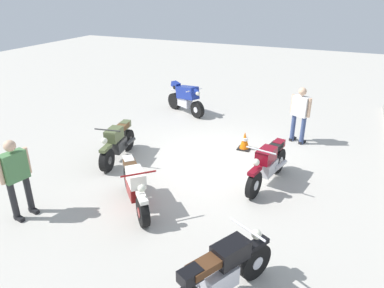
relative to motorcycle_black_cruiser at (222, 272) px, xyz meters
The scene contains 9 objects.
ground_plane 4.65m from the motorcycle_black_cruiser, 156.84° to the right, with size 40.00×40.00×0.00m, color #B7B2A8.
motorcycle_black_cruiser is the anchor object (origin of this frame).
motorcycle_blue_sportbike 8.68m from the motorcycle_black_cruiser, 151.69° to the right, with size 1.09×1.82×1.14m.
motorcycle_olive_vintage 5.37m from the motorcycle_black_cruiser, 129.00° to the right, with size 1.95×0.69×1.07m.
motorcycle_maroon_cruiser 3.72m from the motorcycle_black_cruiser, behind, with size 2.08×0.79×1.09m.
motorcycle_cream_vintage 2.99m from the motorcycle_black_cruiser, 122.83° to the right, with size 1.51×1.48×1.07m.
person_in_green_shirt 4.50m from the motorcycle_black_cruiser, 95.11° to the right, with size 0.66×0.38×1.69m.
person_in_white_shirt 6.55m from the motorcycle_black_cruiser, behind, with size 0.46×0.63×1.70m.
traffic_cone 5.56m from the motorcycle_black_cruiser, 167.35° to the right, with size 0.36×0.36×0.53m.
Camera 1 is at (8.10, 3.05, 4.39)m, focal length 33.44 mm.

